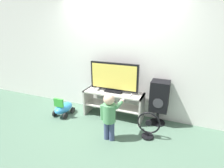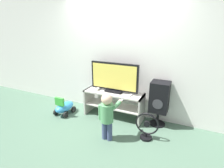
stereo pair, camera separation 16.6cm
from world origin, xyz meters
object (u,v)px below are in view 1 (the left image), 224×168
(remote_primary, at_px, (130,95))
(floor_fan, at_px, (148,126))
(television, at_px, (114,78))
(game_console, at_px, (98,89))
(child, at_px, (109,113))
(speaker_tower, at_px, (159,97))
(ride_on_toy, at_px, (63,108))

(remote_primary, bearing_deg, floor_fan, -42.09)
(television, bearing_deg, floor_fan, -30.62)
(television, xyz_separation_m, game_console, (-0.36, -0.05, -0.28))
(television, distance_m, child, 0.92)
(remote_primary, distance_m, child, 0.73)
(child, bearing_deg, game_console, 128.60)
(speaker_tower, bearing_deg, child, -129.04)
(game_console, distance_m, child, 0.96)
(television, distance_m, speaker_tower, 0.99)
(remote_primary, height_order, ride_on_toy, remote_primary)
(game_console, xyz_separation_m, remote_primary, (0.75, -0.04, -0.01))
(floor_fan, distance_m, ride_on_toy, 1.92)
(speaker_tower, bearing_deg, television, -176.12)
(child, bearing_deg, speaker_tower, 50.96)
(floor_fan, bearing_deg, television, 149.38)
(television, relative_size, game_console, 6.05)
(television, height_order, ride_on_toy, television)
(game_console, relative_size, child, 0.20)
(child, height_order, speaker_tower, speaker_tower)
(child, bearing_deg, remote_primary, 77.99)
(game_console, xyz_separation_m, speaker_tower, (1.30, 0.11, -0.02))
(remote_primary, relative_size, floor_fan, 0.27)
(television, distance_m, ride_on_toy, 1.33)
(television, bearing_deg, game_console, -172.13)
(speaker_tower, relative_size, ride_on_toy, 1.74)
(floor_fan, relative_size, ride_on_toy, 0.97)
(television, distance_m, remote_primary, 0.50)
(child, relative_size, speaker_tower, 0.95)
(child, height_order, ride_on_toy, child)
(television, height_order, child, television)
(ride_on_toy, bearing_deg, child, -17.95)
(game_console, height_order, floor_fan, game_console)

